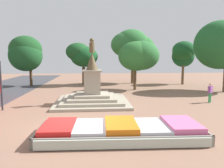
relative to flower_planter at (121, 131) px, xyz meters
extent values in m
plane|color=#8C6651|center=(-1.89, 1.25, -0.29)|extent=(77.00, 77.00, 0.00)
cube|color=#38281C|center=(-0.02, 0.06, -0.09)|extent=(6.98, 2.55, 0.41)
cube|color=gray|center=(-0.05, -1.17, -0.07)|extent=(7.11, 0.31, 0.45)
cube|color=gray|center=(0.02, 1.28, -0.07)|extent=(7.11, 0.31, 0.45)
cube|color=gray|center=(-3.52, 0.16, -0.07)|extent=(0.18, 2.55, 0.45)
cube|color=gray|center=(3.49, -0.05, -0.07)|extent=(0.18, 2.55, 0.45)
cube|color=red|center=(-2.70, 0.14, 0.23)|extent=(1.41, 2.19, 0.23)
cube|color=white|center=(-1.36, 0.10, 0.19)|extent=(1.41, 2.19, 0.15)
cube|color=orange|center=(-0.02, 0.06, 0.25)|extent=(1.41, 2.19, 0.27)
cube|color=white|center=(1.33, 0.02, 0.19)|extent=(1.41, 2.19, 0.15)
cube|color=#D86699|center=(2.67, -0.02, 0.24)|extent=(1.41, 2.19, 0.25)
cube|color=#B2BCAD|center=(-0.05, -1.22, -0.07)|extent=(6.76, 0.40, 0.37)
cube|color=#9E9480|center=(-1.32, 7.40, -0.20)|extent=(5.46, 5.46, 0.19)
cube|color=#9E947F|center=(-1.32, 7.40, -0.02)|extent=(4.48, 4.48, 0.19)
cube|color=#A09581|center=(-1.32, 7.40, 0.17)|extent=(3.49, 3.49, 0.19)
cube|color=#9F9581|center=(-1.32, 7.40, 0.35)|extent=(2.51, 2.51, 0.19)
cube|color=#9E937F|center=(-1.32, 7.40, 1.29)|extent=(1.22, 1.22, 1.68)
cube|color=#9E937F|center=(-1.32, 7.40, 2.19)|extent=(1.44, 1.44, 0.12)
cone|color=brown|center=(-1.32, 7.40, 2.89)|extent=(0.91, 0.91, 1.29)
cylinder|color=brown|center=(-1.32, 7.40, 3.91)|extent=(0.39, 0.39, 0.75)
sphere|color=brown|center=(-1.32, 7.40, 4.45)|extent=(0.33, 0.33, 0.33)
cylinder|color=brown|center=(-1.33, 7.15, 4.06)|extent=(0.11, 0.56, 0.58)
cylinder|color=#2D2D33|center=(-7.26, 5.61, 1.34)|extent=(0.12, 0.12, 3.26)
cylinder|color=#338C4C|center=(7.81, 6.92, 0.09)|extent=(0.13, 0.13, 0.76)
cylinder|color=#338C4C|center=(7.67, 6.81, 0.09)|extent=(0.13, 0.13, 0.76)
cube|color=#8C4C99|center=(7.74, 6.87, 0.74)|extent=(0.44, 0.40, 0.54)
cylinder|color=#8C4C99|center=(7.93, 7.01, 0.71)|extent=(0.09, 0.09, 0.51)
cylinder|color=#8C4C99|center=(7.55, 6.72, 0.71)|extent=(0.09, 0.09, 0.51)
sphere|color=tan|center=(7.74, 6.87, 1.14)|extent=(0.20, 0.20, 0.20)
cylinder|color=brown|center=(10.35, 18.50, 1.13)|extent=(0.32, 0.32, 2.85)
ellipsoid|color=#194C24|center=(10.49, 18.80, 4.15)|extent=(2.93, 2.89, 2.36)
ellipsoid|color=#1B4E22|center=(10.23, 18.55, 3.81)|extent=(2.60, 2.50, 2.17)
ellipsoid|color=#164B25|center=(10.53, 19.05, 3.37)|extent=(2.94, 2.53, 2.83)
cylinder|color=#4C3823|center=(-2.54, 18.95, 0.85)|extent=(0.39, 0.39, 2.29)
ellipsoid|color=#174A22|center=(-2.43, 18.76, 3.32)|extent=(3.41, 3.73, 2.61)
ellipsoid|color=#1C4C23|center=(-3.20, 18.66, 3.90)|extent=(3.00, 3.13, 2.26)
cylinder|color=brown|center=(3.99, 20.08, 1.40)|extent=(0.45, 0.45, 3.38)
ellipsoid|color=#2F6C34|center=(3.23, 19.85, 4.88)|extent=(4.41, 4.04, 3.37)
ellipsoid|color=#2D6B33|center=(3.76, 19.90, 5.05)|extent=(4.42, 4.26, 3.71)
ellipsoid|color=#2C6830|center=(4.80, 20.37, 4.59)|extent=(4.28, 4.11, 3.24)
cylinder|color=#4C3823|center=(-9.02, 18.55, 0.92)|extent=(0.34, 0.34, 2.42)
ellipsoid|color=#1C4A21|center=(-9.43, 18.24, 4.17)|extent=(3.88, 3.41, 3.26)
ellipsoid|color=#1A4B24|center=(-9.41, 18.12, 3.43)|extent=(3.96, 3.75, 3.77)
cylinder|color=brown|center=(3.21, 14.09, 0.95)|extent=(0.31, 0.31, 2.48)
ellipsoid|color=#2C6A32|center=(3.89, 14.07, 3.40)|extent=(3.76, 3.77, 3.10)
ellipsoid|color=#2D6D31|center=(3.26, 13.82, 3.34)|extent=(3.80, 3.32, 3.11)
ellipsoid|color=#205A2A|center=(11.79, 12.73, 4.48)|extent=(5.28, 4.83, 4.99)
camera|label=1|loc=(-1.14, -9.11, 3.16)|focal=35.00mm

